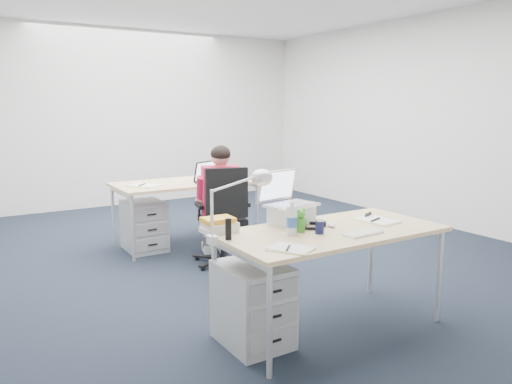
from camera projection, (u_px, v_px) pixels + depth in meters
floor at (240, 257)px, 5.33m from camera, size 7.00×7.00×0.00m
room at (239, 93)px, 5.04m from camera, size 6.02×7.02×2.80m
desk_near at (331, 236)px, 3.52m from camera, size 1.60×0.80×0.73m
desk_far at (186, 186)px, 5.73m from camera, size 1.60×0.80×0.73m
office_chair at (223, 237)px, 5.04m from camera, size 0.78×0.78×1.01m
seated_person at (219, 203)px, 5.14m from camera, size 0.50×0.71×1.19m
drawer_pedestal_near at (253, 304)px, 3.35m from camera, size 0.40×0.50×0.55m
drawer_pedestal_far at (144, 226)px, 5.55m from camera, size 0.40×0.50×0.55m
silver_laptop at (292, 198)px, 3.66m from camera, size 0.41×0.35×0.39m
wireless_keyboard at (363, 233)px, 3.38m from camera, size 0.30×0.14×0.01m
computer_mouse at (331, 225)px, 3.58m from camera, size 0.08×0.10×0.03m
headphones at (311, 225)px, 3.57m from camera, size 0.26×0.21×0.04m
can_koozie at (320, 227)px, 3.39m from camera, size 0.06×0.06×0.10m
water_bottle at (292, 218)px, 3.35m from camera, size 0.08×0.08×0.23m
bear_figurine at (301, 220)px, 3.43m from camera, size 0.10×0.09×0.17m
book_stack at (219, 225)px, 3.43m from camera, size 0.25×0.21×0.10m
cordless_phone at (228, 229)px, 3.23m from camera, size 0.04×0.03×0.14m
papers_left at (290, 249)px, 3.02m from camera, size 0.28×0.32×0.01m
papers_right at (377, 221)px, 3.76m from camera, size 0.22×0.31×0.01m
sunglasses at (368, 215)px, 3.90m from camera, size 0.12×0.09×0.03m
desk_lamp at (232, 205)px, 3.17m from camera, size 0.44×0.26×0.47m
dark_laptop at (213, 172)px, 5.63m from camera, size 0.46×0.45×0.25m
far_cup at (214, 173)px, 6.06m from camera, size 0.09×0.09×0.10m
far_papers at (144, 186)px, 5.41m from camera, size 0.37×0.41×0.01m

